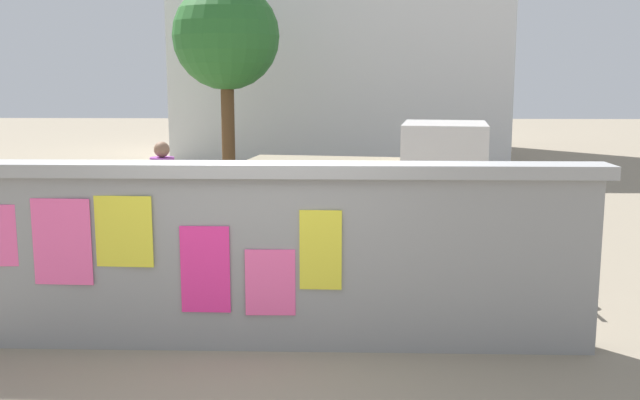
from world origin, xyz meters
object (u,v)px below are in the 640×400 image
at_px(auto_rickshaw_truck, 377,185).
at_px(motorcycle, 162,249).
at_px(bicycle_near, 498,269).
at_px(bicycle_far, 133,212).
at_px(person_walking, 163,186).
at_px(tree_roadside, 226,37).

relative_size(auto_rickshaw_truck, motorcycle, 2.00).
relative_size(auto_rickshaw_truck, bicycle_near, 2.21).
relative_size(auto_rickshaw_truck, bicycle_far, 2.22).
bearing_deg(bicycle_near, person_walking, 154.50).
xyz_separation_m(person_walking, tree_roadside, (-0.38, 8.38, 2.49)).
bearing_deg(auto_rickshaw_truck, bicycle_near, -66.28).
height_order(auto_rickshaw_truck, bicycle_near, auto_rickshaw_truck).
distance_m(motorcycle, tree_roadside, 10.47).
bearing_deg(auto_rickshaw_truck, tree_roadside, 114.31).
relative_size(motorcycle, person_walking, 1.17).
bearing_deg(person_walking, bicycle_near, -25.50).
bearing_deg(person_walking, bicycle_far, 121.79).
distance_m(auto_rickshaw_truck, bicycle_far, 3.97).
height_order(auto_rickshaw_truck, motorcycle, auto_rickshaw_truck).
bearing_deg(motorcycle, auto_rickshaw_truck, 41.79).
bearing_deg(bicycle_near, bicycle_far, 146.46).
bearing_deg(auto_rickshaw_truck, person_walking, -165.56).
relative_size(motorcycle, tree_roadside, 0.39).
xyz_separation_m(bicycle_near, bicycle_far, (-5.14, 3.41, 0.00)).
relative_size(auto_rickshaw_truck, tree_roadside, 0.78).
height_order(bicycle_near, tree_roadside, tree_roadside).
bearing_deg(bicycle_far, bicycle_near, -33.54).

